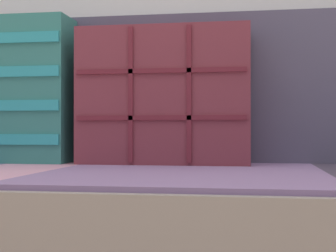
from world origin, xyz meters
The scene contains 3 objects.
couch centered at (0.00, 0.15, 0.18)m, with size 2.16×0.81×0.37m.
sofa_backrest centered at (0.00, 0.48, 0.58)m, with size 2.12×0.14×0.42m.
throw_pillow_quilted centered at (0.01, 0.33, 0.56)m, with size 0.46×0.14×0.37m.
Camera 1 is at (0.25, -1.03, 0.46)m, focal length 55.00 mm.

